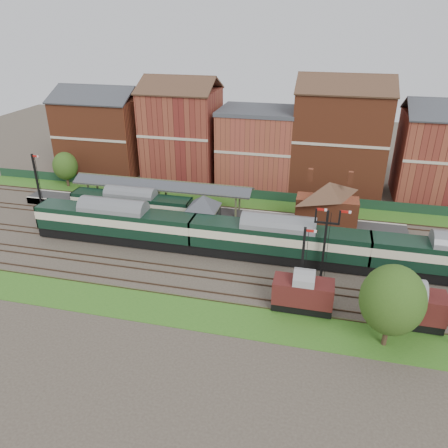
% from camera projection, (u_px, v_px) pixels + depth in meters
% --- Properties ---
extents(ground, '(160.00, 160.00, 0.00)m').
position_uv_depth(ground, '(221.00, 253.00, 52.83)').
color(ground, '#473D33').
rests_on(ground, ground).
extents(grass_back, '(90.00, 4.50, 0.06)m').
position_uv_depth(grass_back, '(246.00, 203.00, 66.82)').
color(grass_back, '#2D6619').
rests_on(grass_back, ground).
extents(grass_front, '(90.00, 5.00, 0.06)m').
position_uv_depth(grass_front, '(191.00, 313.00, 42.31)').
color(grass_front, '#2D6619').
rests_on(grass_front, ground).
extents(fence, '(90.00, 0.12, 1.50)m').
position_uv_depth(fence, '(248.00, 194.00, 68.26)').
color(fence, '#193823').
rests_on(fence, ground).
extents(platform, '(55.00, 3.40, 1.00)m').
position_uv_depth(platform, '(203.00, 213.00, 62.20)').
color(platform, '#2D2D2D').
rests_on(platform, ground).
extents(signal_box, '(5.40, 5.40, 6.00)m').
position_uv_depth(signal_box, '(204.00, 216.00, 54.92)').
color(signal_box, '#617352').
rests_on(signal_box, ground).
extents(brick_hut, '(3.20, 2.64, 2.94)m').
position_uv_depth(brick_hut, '(266.00, 237.00, 54.10)').
color(brick_hut, maroon).
rests_on(brick_hut, ground).
extents(station_building, '(8.10, 8.10, 5.90)m').
position_uv_depth(station_building, '(327.00, 202.00, 57.11)').
color(station_building, brown).
rests_on(station_building, platform).
extents(canopy, '(26.00, 3.89, 4.08)m').
position_uv_depth(canopy, '(162.00, 183.00, 61.70)').
color(canopy, '#464E30').
rests_on(canopy, platform).
extents(semaphore_bracket, '(3.60, 0.25, 8.18)m').
position_uv_depth(semaphore_bracket, '(325.00, 240.00, 46.08)').
color(semaphore_bracket, black).
rests_on(semaphore_bracket, ground).
extents(semaphore_platform_end, '(1.23, 0.25, 8.00)m').
position_uv_depth(semaphore_platform_end, '(37.00, 179.00, 64.36)').
color(semaphore_platform_end, black).
rests_on(semaphore_platform_end, ground).
extents(semaphore_siding, '(1.23, 0.25, 8.00)m').
position_uv_depth(semaphore_siding, '(302.00, 263.00, 42.78)').
color(semaphore_siding, black).
rests_on(semaphore_siding, ground).
extents(town_backdrop, '(69.00, 10.00, 16.00)m').
position_uv_depth(town_backdrop, '(256.00, 143.00, 71.71)').
color(town_backdrop, brown).
rests_on(town_backdrop, ground).
extents(dmu_train, '(61.15, 3.21, 4.70)m').
position_uv_depth(dmu_train, '(277.00, 239.00, 50.22)').
color(dmu_train, black).
rests_on(dmu_train, ground).
extents(platform_railcar, '(17.11, 2.70, 3.94)m').
position_uv_depth(platform_railcar, '(132.00, 204.00, 60.55)').
color(platform_railcar, black).
rests_on(platform_railcar, ground).
extents(goods_van_a, '(5.74, 2.49, 3.48)m').
position_uv_depth(goods_van_a, '(303.00, 293.00, 41.89)').
color(goods_van_a, black).
rests_on(goods_van_a, ground).
extents(goods_van_b, '(6.13, 2.65, 3.72)m').
position_uv_depth(goods_van_b, '(410.00, 306.00, 39.80)').
color(goods_van_b, black).
rests_on(goods_van_b, ground).
extents(tree_far, '(5.37, 5.37, 7.83)m').
position_uv_depth(tree_far, '(392.00, 300.00, 36.21)').
color(tree_far, '#382619').
rests_on(tree_far, ground).
extents(tree_back, '(4.01, 4.01, 5.86)m').
position_uv_depth(tree_back, '(65.00, 166.00, 71.87)').
color(tree_back, '#382619').
rests_on(tree_back, ground).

